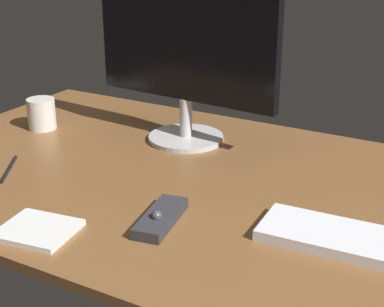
{
  "coord_description": "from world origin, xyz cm",
  "views": [
    {
      "loc": [
        55.64,
        -100.33,
        54.38
      ],
      "look_at": [
        -0.59,
        0.06,
        8.0
      ],
      "focal_mm": 55.56,
      "sensor_mm": 36.0,
      "label": 1
    }
  ],
  "objects_px": {
    "monitor": "(186,44)",
    "coffee_mug": "(42,114)",
    "media_remote": "(161,218)",
    "keyboard": "(381,247)",
    "pen": "(9,169)",
    "notepad": "(38,230)"
  },
  "relations": [
    {
      "from": "monitor",
      "to": "keyboard",
      "type": "relative_size",
      "value": 1.18
    },
    {
      "from": "notepad",
      "to": "media_remote",
      "type": "bearing_deg",
      "value": 38.38
    },
    {
      "from": "media_remote",
      "to": "pen",
      "type": "distance_m",
      "value": 0.42
    },
    {
      "from": "pen",
      "to": "monitor",
      "type": "bearing_deg",
      "value": 112.76
    },
    {
      "from": "media_remote",
      "to": "notepad",
      "type": "xyz_separation_m",
      "value": [
        -0.17,
        -0.14,
        -0.01
      ]
    },
    {
      "from": "monitor",
      "to": "keyboard",
      "type": "distance_m",
      "value": 0.67
    },
    {
      "from": "keyboard",
      "to": "pen",
      "type": "distance_m",
      "value": 0.8
    },
    {
      "from": "monitor",
      "to": "media_remote",
      "type": "height_order",
      "value": "monitor"
    },
    {
      "from": "notepad",
      "to": "coffee_mug",
      "type": "bearing_deg",
      "value": 131.51
    },
    {
      "from": "pen",
      "to": "coffee_mug",
      "type": "bearing_deg",
      "value": 174.62
    },
    {
      "from": "monitor",
      "to": "coffee_mug",
      "type": "distance_m",
      "value": 0.44
    },
    {
      "from": "monitor",
      "to": "media_remote",
      "type": "distance_m",
      "value": 0.49
    },
    {
      "from": "monitor",
      "to": "coffee_mug",
      "type": "bearing_deg",
      "value": -159.78
    },
    {
      "from": "keyboard",
      "to": "coffee_mug",
      "type": "distance_m",
      "value": 0.94
    },
    {
      "from": "keyboard",
      "to": "media_remote",
      "type": "xyz_separation_m",
      "value": [
        -0.37,
        -0.09,
        0.0
      ]
    },
    {
      "from": "monitor",
      "to": "media_remote",
      "type": "xyz_separation_m",
      "value": [
        0.17,
        -0.4,
        -0.23
      ]
    },
    {
      "from": "keyboard",
      "to": "coffee_mug",
      "type": "bearing_deg",
      "value": 164.99
    },
    {
      "from": "media_remote",
      "to": "notepad",
      "type": "distance_m",
      "value": 0.22
    },
    {
      "from": "monitor",
      "to": "pen",
      "type": "xyz_separation_m",
      "value": [
        -0.25,
        -0.36,
        -0.24
      ]
    },
    {
      "from": "media_remote",
      "to": "notepad",
      "type": "bearing_deg",
      "value": -61.76
    },
    {
      "from": "coffee_mug",
      "to": "pen",
      "type": "height_order",
      "value": "coffee_mug"
    },
    {
      "from": "monitor",
      "to": "pen",
      "type": "relative_size",
      "value": 3.48
    }
  ]
}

